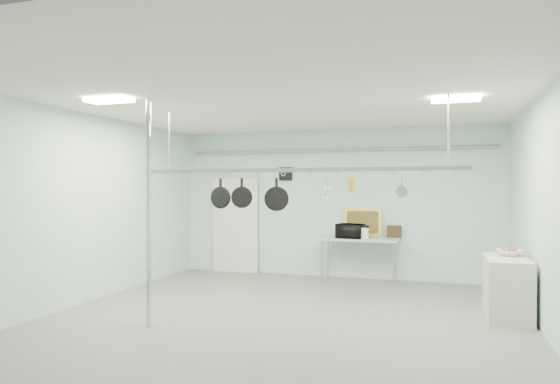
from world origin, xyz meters
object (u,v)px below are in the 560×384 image
(fruit_bowl, at_px, (509,253))
(skillet_mid, at_px, (242,193))
(microwave, at_px, (350,231))
(skillet_right, at_px, (277,195))
(pot_rack, at_px, (296,168))
(chrome_pole, at_px, (149,212))
(skillet_left, at_px, (221,193))
(coffee_canister, at_px, (364,233))
(side_cabinet, at_px, (507,288))
(prep_table, at_px, (359,241))

(fruit_bowl, relative_size, skillet_mid, 0.87)
(microwave, distance_m, skillet_mid, 3.46)
(skillet_mid, xyz_separation_m, skillet_right, (0.55, 0.00, -0.03))
(pot_rack, xyz_separation_m, fruit_bowl, (3.00, 1.32, -1.28))
(chrome_pole, height_order, skillet_left, chrome_pole)
(chrome_pole, bearing_deg, coffee_canister, 58.91)
(pot_rack, relative_size, skillet_right, 9.66)
(chrome_pole, relative_size, skillet_left, 6.94)
(skillet_left, relative_size, skillet_mid, 1.06)
(side_cabinet, relative_size, coffee_canister, 5.23)
(chrome_pole, xyz_separation_m, skillet_mid, (1.04, 0.90, 0.27))
(fruit_bowl, bearing_deg, skillet_right, -158.22)
(microwave, relative_size, skillet_left, 1.15)
(chrome_pole, relative_size, coffee_canister, 13.94)
(pot_rack, bearing_deg, skillet_right, 180.00)
(side_cabinet, xyz_separation_m, skillet_left, (-4.16, -1.10, 1.40))
(prep_table, bearing_deg, skillet_left, -116.00)
(prep_table, height_order, side_cabinet, prep_table)
(prep_table, xyz_separation_m, side_cabinet, (2.55, -2.20, -0.38))
(chrome_pole, relative_size, prep_table, 2.00)
(side_cabinet, distance_m, skillet_mid, 4.21)
(prep_table, distance_m, pot_rack, 3.61)
(skillet_left, height_order, skillet_right, same)
(side_cabinet, bearing_deg, skillet_mid, -163.89)
(chrome_pole, bearing_deg, side_cabinet, 22.41)
(fruit_bowl, bearing_deg, prep_table, 142.76)
(prep_table, relative_size, coffee_canister, 6.97)
(prep_table, distance_m, skillet_mid, 3.68)
(chrome_pole, height_order, side_cabinet, chrome_pole)
(fruit_bowl, bearing_deg, skillet_left, -162.58)
(pot_rack, height_order, microwave, pot_rack)
(microwave, relative_size, coffee_canister, 2.31)
(microwave, bearing_deg, side_cabinet, 154.09)
(prep_table, distance_m, skillet_left, 3.81)
(skillet_left, bearing_deg, coffee_canister, 63.76)
(coffee_canister, bearing_deg, skillet_right, -104.94)
(chrome_pole, distance_m, skillet_left, 1.16)
(fruit_bowl, relative_size, skillet_left, 0.82)
(coffee_canister, relative_size, fruit_bowl, 0.61)
(chrome_pole, relative_size, pot_rack, 0.67)
(chrome_pole, xyz_separation_m, pot_rack, (1.90, 0.90, 0.63))
(skillet_left, bearing_deg, pot_rack, 2.82)
(side_cabinet, bearing_deg, coffee_canister, 140.00)
(side_cabinet, height_order, skillet_right, skillet_right)
(prep_table, xyz_separation_m, microwave, (-0.15, -0.13, 0.22))
(pot_rack, height_order, skillet_left, pot_rack)
(fruit_bowl, height_order, skillet_left, skillet_left)
(coffee_canister, relative_size, skillet_mid, 0.53)
(fruit_bowl, distance_m, skillet_left, 4.51)
(chrome_pole, distance_m, pot_rack, 2.19)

